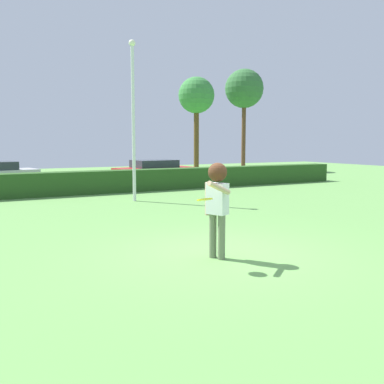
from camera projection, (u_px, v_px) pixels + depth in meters
name	position (u px, v px, depth m)	size (l,w,h in m)	color
ground_plane	(222.00, 254.00, 8.18)	(60.00, 60.00, 0.00)	#62984B
person	(217.00, 197.00, 7.73)	(0.64, 0.75, 1.80)	#6B7759
frisbee	(205.00, 199.00, 7.17)	(0.28, 0.27, 0.09)	yellow
lamppost	(133.00, 113.00, 15.24)	(0.24, 0.24, 5.81)	silver
hedge_row	(85.00, 183.00, 17.73)	(27.04, 0.90, 0.96)	#284F1D
parked_car_red	(154.00, 171.00, 22.29)	(4.33, 2.10, 1.25)	#B21E1E
willow_tree	(244.00, 90.00, 32.49)	(2.99, 2.99, 7.82)	brown
maple_tree	(196.00, 97.00, 30.00)	(2.58, 2.58, 6.83)	brown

